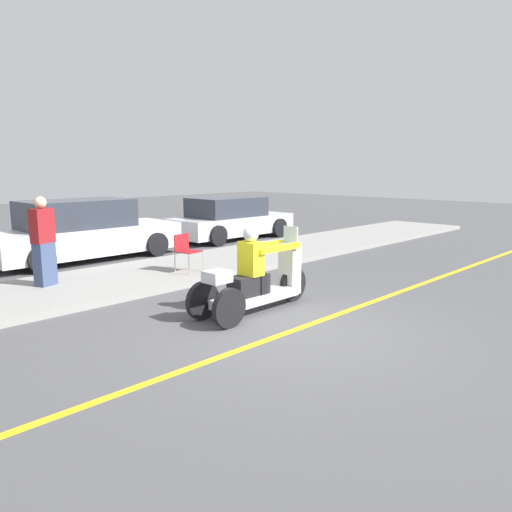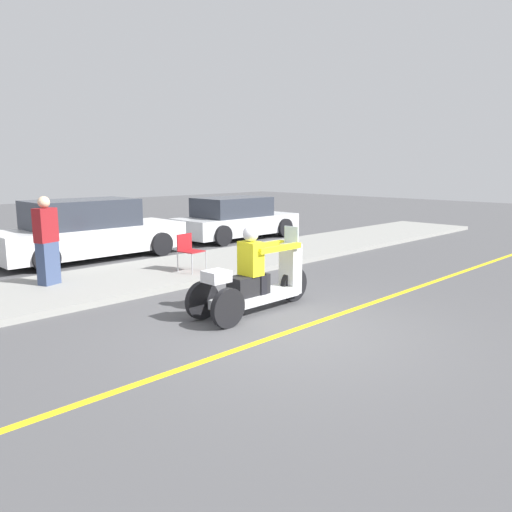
# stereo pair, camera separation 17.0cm
# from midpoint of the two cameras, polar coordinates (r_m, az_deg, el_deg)

# --- Properties ---
(ground_plane) EXTENTS (60.00, 60.00, 0.00)m
(ground_plane) POSITION_cam_midpoint_polar(r_m,az_deg,el_deg) (7.48, 3.49, -8.55)
(ground_plane) COLOR #4C4C4F
(lane_stripe) EXTENTS (24.00, 0.12, 0.01)m
(lane_stripe) POSITION_cam_midpoint_polar(r_m,az_deg,el_deg) (7.74, 5.21, -7.91)
(lane_stripe) COLOR gold
(lane_stripe) RESTS_ON ground
(sidewalk_strip) EXTENTS (28.00, 2.80, 0.12)m
(sidewalk_strip) POSITION_cam_midpoint_polar(r_m,az_deg,el_deg) (10.91, -15.17, -2.56)
(sidewalk_strip) COLOR gray
(sidewalk_strip) RESTS_ON ground
(motorcycle_trike) EXTENTS (2.47, 0.72, 1.46)m
(motorcycle_trike) POSITION_cam_midpoint_polar(r_m,az_deg,el_deg) (8.29, -0.59, -2.92)
(motorcycle_trike) COLOR black
(motorcycle_trike) RESTS_ON ground
(spectator_far_back) EXTENTS (0.47, 0.37, 1.72)m
(spectator_far_back) POSITION_cam_midpoint_polar(r_m,az_deg,el_deg) (10.46, -23.57, 1.37)
(spectator_far_back) COLOR #38476B
(spectator_far_back) RESTS_ON sidewalk_strip
(folding_chair_curbside) EXTENTS (0.52, 0.52, 0.82)m
(folding_chair_curbside) POSITION_cam_midpoint_polar(r_m,az_deg,el_deg) (11.07, -8.48, 0.84)
(folding_chair_curbside) COLOR #A5A8AD
(folding_chair_curbside) RESTS_ON sidewalk_strip
(parked_car_lot_left) EXTENTS (4.83, 1.95, 1.57)m
(parked_car_lot_left) POSITION_cam_midpoint_polar(r_m,az_deg,el_deg) (13.70, -19.45, 2.63)
(parked_car_lot_left) COLOR silver
(parked_car_lot_left) RESTS_ON ground
(parked_car_lot_right) EXTENTS (4.35, 1.97, 1.40)m
(parked_car_lot_right) POSITION_cam_midpoint_polar(r_m,az_deg,el_deg) (16.79, -3.26, 4.23)
(parked_car_lot_right) COLOR silver
(parked_car_lot_right) RESTS_ON ground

